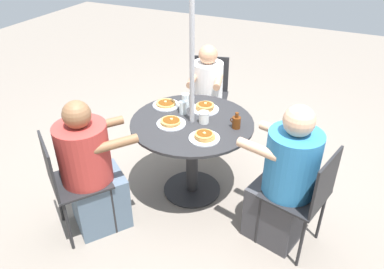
{
  "coord_description": "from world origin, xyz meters",
  "views": [
    {
      "loc": [
        -1.16,
        2.48,
        2.3
      ],
      "look_at": [
        0.0,
        0.0,
        0.61
      ],
      "focal_mm": 35.0,
      "sensor_mm": 36.0,
      "label": 1
    }
  ],
  "objects_px": {
    "pancake_plate_d": "(205,107)",
    "patio_chair_east": "(69,179)",
    "patio_chair_north": "(209,91)",
    "pancake_plate_c": "(166,104)",
    "drinking_glass_a": "(183,108)",
    "diner_east": "(92,174)",
    "patio_table": "(192,139)",
    "diner_north": "(207,100)",
    "coffee_cup": "(204,117)",
    "pancake_plate_b": "(204,137)",
    "syrup_bottle": "(236,122)",
    "drinking_glass_b": "(185,100)",
    "diner_south": "(285,183)",
    "pancake_plate_a": "(171,122)",
    "patio_chair_south": "(306,194)"
  },
  "relations": [
    {
      "from": "diner_north",
      "to": "patio_chair_east",
      "type": "distance_m",
      "value": 1.77
    },
    {
      "from": "pancake_plate_d",
      "to": "patio_chair_east",
      "type": "bearing_deg",
      "value": 59.23
    },
    {
      "from": "patio_chair_north",
      "to": "patio_chair_east",
      "type": "xyz_separation_m",
      "value": [
        0.36,
        1.88,
        0.0
      ]
    },
    {
      "from": "syrup_bottle",
      "to": "coffee_cup",
      "type": "height_order",
      "value": "syrup_bottle"
    },
    {
      "from": "diner_north",
      "to": "drinking_glass_a",
      "type": "height_order",
      "value": "diner_north"
    },
    {
      "from": "pancake_plate_a",
      "to": "patio_chair_south",
      "type": "bearing_deg",
      "value": 172.76
    },
    {
      "from": "diner_north",
      "to": "pancake_plate_a",
      "type": "xyz_separation_m",
      "value": [
        -0.09,
        0.98,
        0.25
      ]
    },
    {
      "from": "coffee_cup",
      "to": "syrup_bottle",
      "type": "bearing_deg",
      "value": -173.31
    },
    {
      "from": "diner_east",
      "to": "patio_chair_north",
      "type": "bearing_deg",
      "value": 117.98
    },
    {
      "from": "pancake_plate_d",
      "to": "syrup_bottle",
      "type": "distance_m",
      "value": 0.39
    },
    {
      "from": "patio_chair_north",
      "to": "pancake_plate_c",
      "type": "relative_size",
      "value": 3.67
    },
    {
      "from": "pancake_plate_d",
      "to": "coffee_cup",
      "type": "height_order",
      "value": "coffee_cup"
    },
    {
      "from": "patio_chair_north",
      "to": "coffee_cup",
      "type": "bearing_deg",
      "value": 95.4
    },
    {
      "from": "diner_north",
      "to": "patio_chair_south",
      "type": "relative_size",
      "value": 1.24
    },
    {
      "from": "diner_south",
      "to": "pancake_plate_b",
      "type": "distance_m",
      "value": 0.7
    },
    {
      "from": "patio_chair_north",
      "to": "syrup_bottle",
      "type": "height_order",
      "value": "patio_chair_north"
    },
    {
      "from": "syrup_bottle",
      "to": "patio_chair_north",
      "type": "bearing_deg",
      "value": -56.56
    },
    {
      "from": "patio_table",
      "to": "patio_chair_east",
      "type": "height_order",
      "value": "patio_chair_east"
    },
    {
      "from": "patio_chair_north",
      "to": "diner_north",
      "type": "xyz_separation_m",
      "value": [
        -0.04,
        0.16,
        -0.02
      ]
    },
    {
      "from": "pancake_plate_b",
      "to": "pancake_plate_d",
      "type": "distance_m",
      "value": 0.48
    },
    {
      "from": "drinking_glass_a",
      "to": "diner_east",
      "type": "bearing_deg",
      "value": 63.84
    },
    {
      "from": "diner_south",
      "to": "drinking_glass_b",
      "type": "relative_size",
      "value": 9.51
    },
    {
      "from": "drinking_glass_b",
      "to": "pancake_plate_b",
      "type": "bearing_deg",
      "value": 130.91
    },
    {
      "from": "patio_chair_east",
      "to": "patio_table",
      "type": "bearing_deg",
      "value": 90.0
    },
    {
      "from": "syrup_bottle",
      "to": "coffee_cup",
      "type": "bearing_deg",
      "value": 6.69
    },
    {
      "from": "patio_table",
      "to": "coffee_cup",
      "type": "distance_m",
      "value": 0.25
    },
    {
      "from": "patio_chair_east",
      "to": "diner_south",
      "type": "xyz_separation_m",
      "value": [
        -1.49,
        -0.63,
        0.01
      ]
    },
    {
      "from": "patio_chair_south",
      "to": "coffee_cup",
      "type": "distance_m",
      "value": 1.01
    },
    {
      "from": "diner_east",
      "to": "pancake_plate_c",
      "type": "height_order",
      "value": "diner_east"
    },
    {
      "from": "patio_chair_north",
      "to": "drinking_glass_b",
      "type": "height_order",
      "value": "patio_chair_north"
    },
    {
      "from": "pancake_plate_c",
      "to": "drinking_glass_b",
      "type": "bearing_deg",
      "value": -160.96
    },
    {
      "from": "patio_table",
      "to": "coffee_cup",
      "type": "relative_size",
      "value": 10.67
    },
    {
      "from": "pancake_plate_c",
      "to": "pancake_plate_d",
      "type": "bearing_deg",
      "value": -168.59
    },
    {
      "from": "pancake_plate_b",
      "to": "drinking_glass_b",
      "type": "height_order",
      "value": "drinking_glass_b"
    },
    {
      "from": "diner_south",
      "to": "syrup_bottle",
      "type": "distance_m",
      "value": 0.62
    },
    {
      "from": "coffee_cup",
      "to": "drinking_glass_b",
      "type": "xyz_separation_m",
      "value": [
        0.26,
        -0.2,
        0.01
      ]
    },
    {
      "from": "diner_east",
      "to": "patio_chair_south",
      "type": "height_order",
      "value": "diner_east"
    },
    {
      "from": "patio_chair_north",
      "to": "pancake_plate_a",
      "type": "bearing_deg",
      "value": 81.8
    },
    {
      "from": "drinking_glass_b",
      "to": "pancake_plate_a",
      "type": "bearing_deg",
      "value": 94.87
    },
    {
      "from": "patio_chair_north",
      "to": "diner_north",
      "type": "relative_size",
      "value": 0.81
    },
    {
      "from": "pancake_plate_a",
      "to": "pancake_plate_d",
      "type": "relative_size",
      "value": 1.0
    },
    {
      "from": "pancake_plate_c",
      "to": "syrup_bottle",
      "type": "relative_size",
      "value": 1.74
    },
    {
      "from": "patio_chair_south",
      "to": "diner_north",
      "type": "bearing_deg",
      "value": 62.51
    },
    {
      "from": "diner_east",
      "to": "patio_chair_south",
      "type": "xyz_separation_m",
      "value": [
        -1.56,
        -0.45,
        0.01
      ]
    },
    {
      "from": "patio_table",
      "to": "diner_north",
      "type": "xyz_separation_m",
      "value": [
        0.23,
        -0.86,
        -0.06
      ]
    },
    {
      "from": "diner_east",
      "to": "pancake_plate_a",
      "type": "xyz_separation_m",
      "value": [
        -0.39,
        -0.6,
        0.24
      ]
    },
    {
      "from": "patio_table",
      "to": "patio_chair_east",
      "type": "xyz_separation_m",
      "value": [
        0.63,
        0.85,
        -0.04
      ]
    },
    {
      "from": "patio_table",
      "to": "diner_south",
      "type": "xyz_separation_m",
      "value": [
        -0.86,
        0.22,
        -0.03
      ]
    },
    {
      "from": "pancake_plate_c",
      "to": "syrup_bottle",
      "type": "distance_m",
      "value": 0.71
    },
    {
      "from": "drinking_glass_b",
      "to": "pancake_plate_d",
      "type": "bearing_deg",
      "value": -175.87
    }
  ]
}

